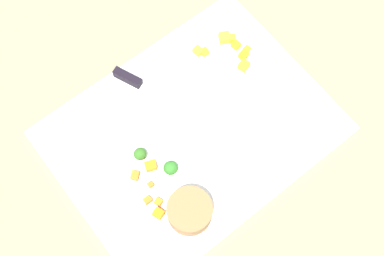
# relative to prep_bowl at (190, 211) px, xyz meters

# --- Properties ---
(ground_plane) EXTENTS (4.00, 4.00, 0.00)m
(ground_plane) POSITION_rel_prep_bowl_xyz_m (0.10, 0.12, -0.04)
(ground_plane) COLOR gray
(cutting_board) EXTENTS (0.51, 0.39, 0.01)m
(cutting_board) POSITION_rel_prep_bowl_xyz_m (0.10, 0.12, -0.03)
(cutting_board) COLOR white
(cutting_board) RESTS_ON ground_plane
(prep_bowl) EXTENTS (0.08, 0.08, 0.05)m
(prep_bowl) POSITION_rel_prep_bowl_xyz_m (0.00, 0.00, 0.00)
(prep_bowl) COLOR olive
(prep_bowl) RESTS_ON cutting_board
(chef_knife) EXTENTS (0.15, 0.33, 0.02)m
(chef_knife) POSITION_rel_prep_bowl_xyz_m (0.10, 0.21, -0.02)
(chef_knife) COLOR silver
(chef_knife) RESTS_ON cutting_board
(carrot_dice_0) EXTENTS (0.02, 0.02, 0.02)m
(carrot_dice_0) POSITION_rel_prep_bowl_xyz_m (-0.04, 0.12, -0.02)
(carrot_dice_0) COLOR orange
(carrot_dice_0) RESTS_ON cutting_board
(carrot_dice_1) EXTENTS (0.01, 0.01, 0.01)m
(carrot_dice_1) POSITION_rel_prep_bowl_xyz_m (-0.04, 0.07, -0.02)
(carrot_dice_1) COLOR orange
(carrot_dice_1) RESTS_ON cutting_board
(carrot_dice_2) EXTENTS (0.02, 0.02, 0.02)m
(carrot_dice_2) POSITION_rel_prep_bowl_xyz_m (-0.04, 0.03, -0.02)
(carrot_dice_2) COLOR orange
(carrot_dice_2) RESTS_ON cutting_board
(carrot_dice_3) EXTENTS (0.01, 0.01, 0.01)m
(carrot_dice_3) POSITION_rel_prep_bowl_xyz_m (-0.02, 0.09, -0.02)
(carrot_dice_3) COLOR orange
(carrot_dice_3) RESTS_ON cutting_board
(carrot_dice_4) EXTENTS (0.03, 0.02, 0.02)m
(carrot_dice_4) POSITION_rel_prep_bowl_xyz_m (-0.00, 0.11, -0.02)
(carrot_dice_4) COLOR orange
(carrot_dice_4) RESTS_ON cutting_board
(carrot_dice_5) EXTENTS (0.02, 0.02, 0.01)m
(carrot_dice_5) POSITION_rel_prep_bowl_xyz_m (-0.03, 0.05, -0.02)
(carrot_dice_5) COLOR orange
(carrot_dice_5) RESTS_ON cutting_board
(pepper_dice_0) EXTENTS (0.02, 0.02, 0.01)m
(pepper_dice_0) POSITION_rel_prep_bowl_xyz_m (0.29, 0.23, -0.02)
(pepper_dice_0) COLOR yellow
(pepper_dice_0) RESTS_ON cutting_board
(pepper_dice_1) EXTENTS (0.02, 0.02, 0.01)m
(pepper_dice_1) POSITION_rel_prep_bowl_xyz_m (0.29, 0.21, -0.02)
(pepper_dice_1) COLOR yellow
(pepper_dice_1) RESTS_ON cutting_board
(pepper_dice_2) EXTENTS (0.02, 0.02, 0.01)m
(pepper_dice_2) POSITION_rel_prep_bowl_xyz_m (0.27, 0.17, -0.02)
(pepper_dice_2) COLOR yellow
(pepper_dice_2) RESTS_ON cutting_board
(pepper_dice_3) EXTENTS (0.02, 0.02, 0.01)m
(pepper_dice_3) POSITION_rel_prep_bowl_xyz_m (0.23, 0.24, -0.02)
(pepper_dice_3) COLOR yellow
(pepper_dice_3) RESTS_ON cutting_board
(pepper_dice_4) EXTENTS (0.02, 0.02, 0.01)m
(pepper_dice_4) POSITION_rel_prep_bowl_xyz_m (0.22, 0.25, -0.02)
(pepper_dice_4) COLOR yellow
(pepper_dice_4) RESTS_ON cutting_board
(pepper_dice_5) EXTENTS (0.02, 0.02, 0.02)m
(pepper_dice_5) POSITION_rel_prep_bowl_xyz_m (0.28, 0.18, -0.02)
(pepper_dice_5) COLOR yellow
(pepper_dice_5) RESTS_ON cutting_board
(pepper_dice_6) EXTENTS (0.03, 0.03, 0.02)m
(pepper_dice_6) POSITION_rel_prep_bowl_xyz_m (0.28, 0.24, -0.02)
(pepper_dice_6) COLOR yellow
(pepper_dice_6) RESTS_ON cutting_board
(pepper_dice_7) EXTENTS (0.02, 0.01, 0.01)m
(pepper_dice_7) POSITION_rel_prep_bowl_xyz_m (0.29, 0.19, -0.02)
(pepper_dice_7) COLOR yellow
(pepper_dice_7) RESTS_ON cutting_board
(broccoli_floret_0) EXTENTS (0.02, 0.02, 0.03)m
(broccoli_floret_0) POSITION_rel_prep_bowl_xyz_m (-0.01, 0.14, -0.01)
(broccoli_floret_0) COLOR #93AE6A
(broccoli_floret_0) RESTS_ON cutting_board
(broccoli_floret_1) EXTENTS (0.03, 0.03, 0.03)m
(broccoli_floret_1) POSITION_rel_prep_bowl_xyz_m (0.02, 0.09, -0.01)
(broccoli_floret_1) COLOR #96B756
(broccoli_floret_1) RESTS_ON cutting_board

